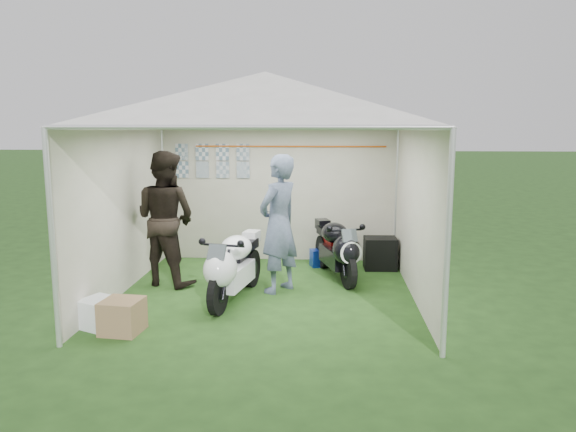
% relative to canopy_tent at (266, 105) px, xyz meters
% --- Properties ---
extents(ground, '(80.00, 80.00, 0.00)m').
position_rel_canopy_tent_xyz_m(ground, '(0.00, -0.03, -2.58)').
color(ground, '#204017').
rests_on(ground, ground).
extents(canopy_tent, '(5.66, 5.66, 3.00)m').
position_rel_canopy_tent_xyz_m(canopy_tent, '(0.00, 0.00, 0.00)').
color(canopy_tent, silver).
rests_on(canopy_tent, ground).
extents(motorcycle_white, '(0.60, 1.79, 0.89)m').
position_rel_canopy_tent_xyz_m(motorcycle_white, '(-0.41, -0.41, -2.08)').
color(motorcycle_white, black).
rests_on(motorcycle_white, ground).
extents(motorcycle_black, '(0.75, 1.72, 0.87)m').
position_rel_canopy_tent_xyz_m(motorcycle_black, '(0.99, 0.77, -2.09)').
color(motorcycle_black, black).
rests_on(motorcycle_black, ground).
extents(paddock_stand, '(0.42, 0.33, 0.28)m').
position_rel_canopy_tent_xyz_m(paddock_stand, '(0.76, 1.54, -2.44)').
color(paddock_stand, '#1234C9').
rests_on(paddock_stand, ground).
extents(person_dark_jacket, '(1.15, 1.04, 1.95)m').
position_rel_canopy_tent_xyz_m(person_dark_jacket, '(-1.51, 0.36, -1.60)').
color(person_dark_jacket, black).
rests_on(person_dark_jacket, ground).
extents(person_blue_jacket, '(0.78, 0.84, 1.92)m').
position_rel_canopy_tent_xyz_m(person_blue_jacket, '(0.16, 0.10, -1.61)').
color(person_blue_jacket, slate).
rests_on(person_blue_jacket, ground).
extents(equipment_box, '(0.53, 0.43, 0.51)m').
position_rel_canopy_tent_xyz_m(equipment_box, '(1.69, 1.42, -2.32)').
color(equipment_box, black).
rests_on(equipment_box, ground).
extents(crate_0, '(0.62, 0.56, 0.33)m').
position_rel_canopy_tent_xyz_m(crate_0, '(-1.75, -1.46, -2.41)').
color(crate_0, silver).
rests_on(crate_0, ground).
extents(crate_1, '(0.47, 0.47, 0.38)m').
position_rel_canopy_tent_xyz_m(crate_1, '(-1.48, -1.58, -2.39)').
color(crate_1, olive).
rests_on(crate_1, ground).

